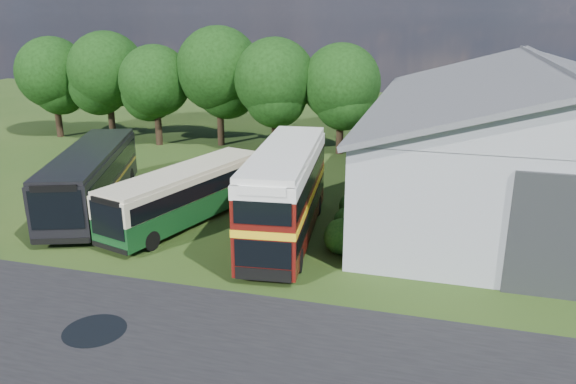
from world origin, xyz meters
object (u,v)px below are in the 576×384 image
(storage_shed, at_px, (541,132))
(bus_maroon_double, at_px, (285,194))
(bus_dark_single, at_px, (91,178))
(bus_green_single, at_px, (186,194))

(storage_shed, xyz_separation_m, bus_maroon_double, (-12.37, -9.09, -1.90))
(bus_dark_single, bearing_deg, bus_maroon_double, -26.61)
(bus_maroon_double, bearing_deg, bus_green_single, 166.12)
(storage_shed, xyz_separation_m, bus_green_single, (-17.99, -8.33, -2.63))
(storage_shed, bearing_deg, bus_maroon_double, -143.68)
(bus_green_single, height_order, bus_dark_single, bus_dark_single)
(storage_shed, relative_size, bus_dark_single, 2.01)
(storage_shed, distance_m, bus_green_single, 20.00)
(bus_green_single, distance_m, bus_dark_single, 6.10)
(bus_green_single, xyz_separation_m, bus_dark_single, (-6.06, 0.61, 0.24))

